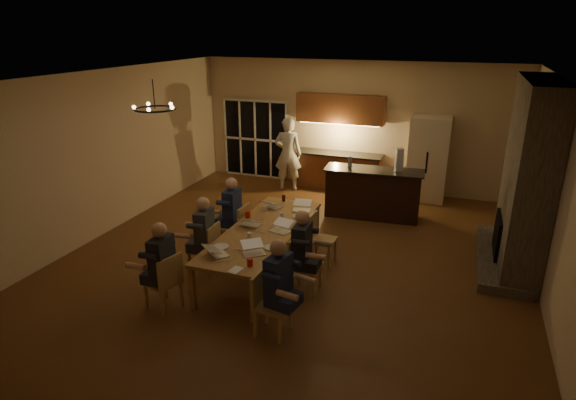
{
  "coord_description": "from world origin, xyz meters",
  "views": [
    {
      "loc": [
        2.59,
        -7.35,
        3.96
      ],
      "look_at": [
        -0.22,
        0.3,
        1.01
      ],
      "focal_mm": 30.0,
      "sensor_mm": 36.0,
      "label": 1
    }
  ],
  "objects_px": {
    "person_left_near": "(163,267)",
    "plate_far": "(300,216)",
    "standing_person": "(288,154)",
    "chandelier": "(155,109)",
    "chair_right_near": "(273,305)",
    "plate_left": "(221,247)",
    "dining_table": "(263,250)",
    "laptop_d": "(280,225)",
    "refrigerator": "(428,159)",
    "can_silver": "(248,244)",
    "chair_right_mid": "(306,265)",
    "mug_front": "(250,235)",
    "laptop_a": "(218,248)",
    "laptop_b": "(254,247)",
    "bar_blender": "(399,160)",
    "chair_left_mid": "(204,249)",
    "chair_left_far": "(235,227)",
    "person_right_near": "(278,287)",
    "person_right_mid": "(302,252)",
    "laptop_f": "(302,205)",
    "bar_island": "(373,193)",
    "laptop_e": "(273,201)",
    "bar_bottle": "(350,162)",
    "chair_left_near": "(163,281)",
    "mug_back": "(265,208)",
    "chair_right_far": "(323,239)",
    "person_left_far": "(233,213)",
    "can_cola": "(284,198)",
    "mug_mid": "(282,215)",
    "plate_near": "(271,247)",
    "laptop_c": "(251,219)",
    "redcup_mid": "(248,214)",
    "person_left_mid": "(205,236)"
  },
  "relations": [
    {
      "from": "laptop_a",
      "to": "person_left_near",
      "type": "bearing_deg",
      "value": 78.87
    },
    {
      "from": "laptop_c",
      "to": "plate_left",
      "type": "relative_size",
      "value": 1.32
    },
    {
      "from": "laptop_b",
      "to": "can_cola",
      "type": "xyz_separation_m",
      "value": [
        -0.4,
        2.32,
        -0.05
      ]
    },
    {
      "from": "person_right_mid",
      "to": "bar_blender",
      "type": "height_order",
      "value": "bar_blender"
    },
    {
      "from": "chair_right_near",
      "to": "mug_front",
      "type": "distance_m",
      "value": 1.57
    },
    {
      "from": "bar_island",
      "to": "plate_near",
      "type": "height_order",
      "value": "bar_island"
    },
    {
      "from": "person_left_far",
      "to": "laptop_f",
      "type": "bearing_deg",
      "value": 106.69
    },
    {
      "from": "laptop_c",
      "to": "laptop_f",
      "type": "bearing_deg",
      "value": -118.59
    },
    {
      "from": "chair_right_mid",
      "to": "laptop_f",
      "type": "relative_size",
      "value": 2.78
    },
    {
      "from": "standing_person",
      "to": "chandelier",
      "type": "xyz_separation_m",
      "value": [
        -0.48,
        -4.71,
        1.82
      ]
    },
    {
      "from": "laptop_c",
      "to": "bar_bottle",
      "type": "relative_size",
      "value": 1.33
    },
    {
      "from": "laptop_a",
      "to": "redcup_mid",
      "type": "relative_size",
      "value": 2.67
    },
    {
      "from": "chandelier",
      "to": "chair_right_near",
      "type": "bearing_deg",
      "value": -25.78
    },
    {
      "from": "refrigerator",
      "to": "standing_person",
      "type": "relative_size",
      "value": 1.07
    },
    {
      "from": "chair_left_near",
      "to": "dining_table",
      "type": "bearing_deg",
      "value": 166.57
    },
    {
      "from": "chair_left_far",
      "to": "person_right_near",
      "type": "xyz_separation_m",
      "value": [
        1.71,
        -2.15,
        0.24
      ]
    },
    {
      "from": "chair_left_mid",
      "to": "laptop_a",
      "type": "height_order",
      "value": "laptop_a"
    },
    {
      "from": "dining_table",
      "to": "person_right_near",
      "type": "distance_m",
      "value": 1.85
    },
    {
      "from": "laptop_b",
      "to": "bar_blender",
      "type": "distance_m",
      "value": 4.38
    },
    {
      "from": "laptop_d",
      "to": "chair_left_near",
      "type": "bearing_deg",
      "value": -113.61
    },
    {
      "from": "chair_right_far",
      "to": "laptop_e",
      "type": "xyz_separation_m",
      "value": [
        -1.11,
        0.44,
        0.42
      ]
    },
    {
      "from": "laptop_d",
      "to": "bar_bottle",
      "type": "bearing_deg",
      "value": 94.89
    },
    {
      "from": "chair_left_mid",
      "to": "chair_right_mid",
      "type": "distance_m",
      "value": 1.8
    },
    {
      "from": "person_right_mid",
      "to": "laptop_b",
      "type": "bearing_deg",
      "value": 121.81
    },
    {
      "from": "dining_table",
      "to": "laptop_d",
      "type": "height_order",
      "value": "laptop_d"
    },
    {
      "from": "chair_right_near",
      "to": "plate_left",
      "type": "bearing_deg",
      "value": 58.25
    },
    {
      "from": "chair_right_mid",
      "to": "mug_front",
      "type": "height_order",
      "value": "chair_right_mid"
    },
    {
      "from": "laptop_e",
      "to": "person_left_mid",
      "type": "bearing_deg",
      "value": 87.35
    },
    {
      "from": "bar_island",
      "to": "chair_left_mid",
      "type": "relative_size",
      "value": 2.35
    },
    {
      "from": "refrigerator",
      "to": "chair_right_mid",
      "type": "height_order",
      "value": "refrigerator"
    },
    {
      "from": "bar_island",
      "to": "standing_person",
      "type": "relative_size",
      "value": 1.12
    },
    {
      "from": "mug_back",
      "to": "plate_left",
      "type": "xyz_separation_m",
      "value": [
        -0.03,
        -1.67,
        -0.04
      ]
    },
    {
      "from": "laptop_c",
      "to": "mug_back",
      "type": "relative_size",
      "value": 3.2
    },
    {
      "from": "chair_left_mid",
      "to": "laptop_c",
      "type": "height_order",
      "value": "laptop_c"
    },
    {
      "from": "chair_right_far",
      "to": "mug_mid",
      "type": "xyz_separation_m",
      "value": [
        -0.77,
        -0.01,
        0.36
      ]
    },
    {
      "from": "standing_person",
      "to": "chair_left_far",
      "type": "bearing_deg",
      "value": 83.33
    },
    {
      "from": "person_right_near",
      "to": "bar_bottle",
      "type": "xyz_separation_m",
      "value": [
        -0.16,
        4.68,
        0.51
      ]
    },
    {
      "from": "laptop_e",
      "to": "can_silver",
      "type": "xyz_separation_m",
      "value": [
        0.29,
        -1.77,
        -0.05
      ]
    },
    {
      "from": "laptop_e",
      "to": "plate_near",
      "type": "height_order",
      "value": "laptop_e"
    },
    {
      "from": "chair_left_far",
      "to": "laptop_d",
      "type": "bearing_deg",
      "value": 67.75
    },
    {
      "from": "person_left_near",
      "to": "plate_far",
      "type": "distance_m",
      "value": 2.7
    },
    {
      "from": "can_silver",
      "to": "mug_back",
      "type": "bearing_deg",
      "value": 103.12
    },
    {
      "from": "bar_blender",
      "to": "can_cola",
      "type": "bearing_deg",
      "value": -161.56
    },
    {
      "from": "bar_island",
      "to": "mug_front",
      "type": "xyz_separation_m",
      "value": [
        -1.34,
        -3.49,
        0.26
      ]
    },
    {
      "from": "bar_island",
      "to": "person_left_far",
      "type": "xyz_separation_m",
      "value": [
        -2.16,
        -2.46,
        0.15
      ]
    },
    {
      "from": "chair_right_mid",
      "to": "chandelier",
      "type": "bearing_deg",
      "value": 94.09
    },
    {
      "from": "chair_right_far",
      "to": "person_left_far",
      "type": "bearing_deg",
      "value": 92.78
    },
    {
      "from": "mug_mid",
      "to": "bar_blender",
      "type": "height_order",
      "value": "bar_blender"
    },
    {
      "from": "refrigerator",
      "to": "person_right_near",
      "type": "height_order",
      "value": "refrigerator"
    },
    {
      "from": "refrigerator",
      "to": "can_silver",
      "type": "xyz_separation_m",
      "value": [
        -2.21,
        -5.41,
        -0.19
      ]
    }
  ]
}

